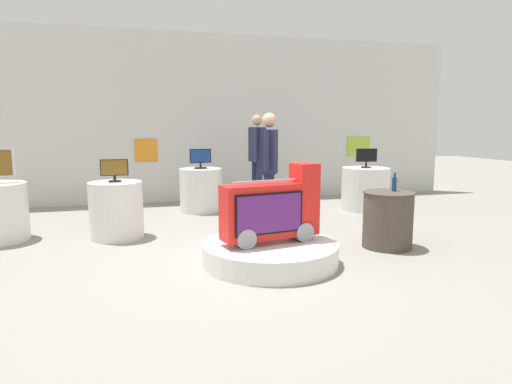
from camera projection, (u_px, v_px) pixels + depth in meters
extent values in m
plane|color=gray|center=(239.00, 262.00, 4.92)|extent=(30.00, 30.00, 0.00)
cube|color=silver|center=(193.00, 119.00, 8.80)|extent=(11.37, 0.10, 3.36)
cube|color=orange|center=(146.00, 151.00, 8.60)|extent=(0.43, 0.02, 0.45)
cube|color=#9ECC33|center=(359.00, 147.00, 9.74)|extent=(0.54, 0.02, 0.43)
cylinder|color=silver|center=(270.00, 253.00, 4.87)|extent=(1.52, 1.52, 0.24)
cylinder|color=gray|center=(241.00, 236.00, 4.69)|extent=(0.28, 0.38, 0.22)
cylinder|color=gray|center=(298.00, 230.00, 4.99)|extent=(0.28, 0.38, 0.22)
cube|color=red|center=(270.00, 210.00, 4.80)|extent=(1.15, 0.50, 0.60)
cube|color=red|center=(305.00, 172.00, 4.93)|extent=(0.30, 0.33, 0.21)
cube|color=black|center=(270.00, 214.00, 4.62)|extent=(0.78, 0.17, 0.44)
cube|color=#561E6B|center=(270.00, 214.00, 4.62)|extent=(0.75, 0.16, 0.40)
cube|color=#B2B2B7|center=(271.00, 181.00, 4.75)|extent=(0.88, 0.20, 0.02)
cylinder|color=silver|center=(116.00, 210.00, 5.96)|extent=(0.72, 0.72, 0.78)
cylinder|color=black|center=(115.00, 181.00, 5.90)|extent=(0.17, 0.17, 0.02)
cylinder|color=black|center=(115.00, 178.00, 5.89)|extent=(0.04, 0.04, 0.07)
cube|color=black|center=(114.00, 167.00, 5.87)|extent=(0.36, 0.04, 0.22)
cube|color=brown|center=(114.00, 168.00, 5.85)|extent=(0.33, 0.01, 0.20)
cylinder|color=silver|center=(365.00, 189.00, 8.01)|extent=(0.87, 0.87, 0.78)
cylinder|color=black|center=(366.00, 167.00, 7.95)|extent=(0.18, 0.18, 0.02)
cylinder|color=black|center=(366.00, 164.00, 7.94)|extent=(0.04, 0.04, 0.09)
cube|color=black|center=(366.00, 155.00, 7.91)|extent=(0.38, 0.10, 0.24)
cube|color=black|center=(367.00, 155.00, 7.90)|extent=(0.35, 0.07, 0.22)
cylinder|color=silver|center=(201.00, 190.00, 7.86)|extent=(0.76, 0.76, 0.78)
cylinder|color=black|center=(201.00, 168.00, 7.80)|extent=(0.23, 0.23, 0.02)
cylinder|color=black|center=(201.00, 165.00, 7.80)|extent=(0.04, 0.04, 0.08)
cube|color=black|center=(200.00, 156.00, 7.77)|extent=(0.38, 0.08, 0.25)
cube|color=navy|center=(200.00, 156.00, 7.75)|extent=(0.35, 0.05, 0.22)
cylinder|color=#4C4238|center=(388.00, 220.00, 5.49)|extent=(0.61, 0.61, 0.71)
cylinder|color=#4C4238|center=(389.00, 192.00, 5.44)|extent=(0.64, 0.64, 0.02)
cylinder|color=navy|center=(394.00, 184.00, 5.49)|extent=(0.06, 0.06, 0.17)
cylinder|color=navy|center=(395.00, 175.00, 5.47)|extent=(0.03, 0.03, 0.06)
cylinder|color=#1E233F|center=(268.00, 205.00, 6.08)|extent=(0.12, 0.12, 0.86)
cylinder|color=#1E233F|center=(270.00, 203.00, 6.27)|extent=(0.12, 0.12, 0.86)
cube|color=#1E233F|center=(269.00, 152.00, 6.06)|extent=(0.34, 0.43, 0.61)
sphere|color=tan|center=(269.00, 120.00, 6.00)|extent=(0.20, 0.20, 0.20)
cylinder|color=#1E233F|center=(266.00, 151.00, 5.82)|extent=(0.08, 0.08, 0.55)
cylinder|color=#1E233F|center=(271.00, 149.00, 6.29)|extent=(0.08, 0.08, 0.55)
cylinder|color=#1E233F|center=(259.00, 185.00, 8.21)|extent=(0.12, 0.12, 0.86)
cylinder|color=#1E233F|center=(255.00, 184.00, 8.39)|extent=(0.12, 0.12, 0.86)
cube|color=#1E233F|center=(257.00, 145.00, 8.19)|extent=(0.26, 0.41, 0.65)
sphere|color=tan|center=(257.00, 120.00, 8.12)|extent=(0.20, 0.20, 0.20)
cylinder|color=#1E233F|center=(262.00, 143.00, 7.96)|extent=(0.08, 0.08, 0.58)
cylinder|color=#1E233F|center=(252.00, 142.00, 8.40)|extent=(0.08, 0.08, 0.58)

